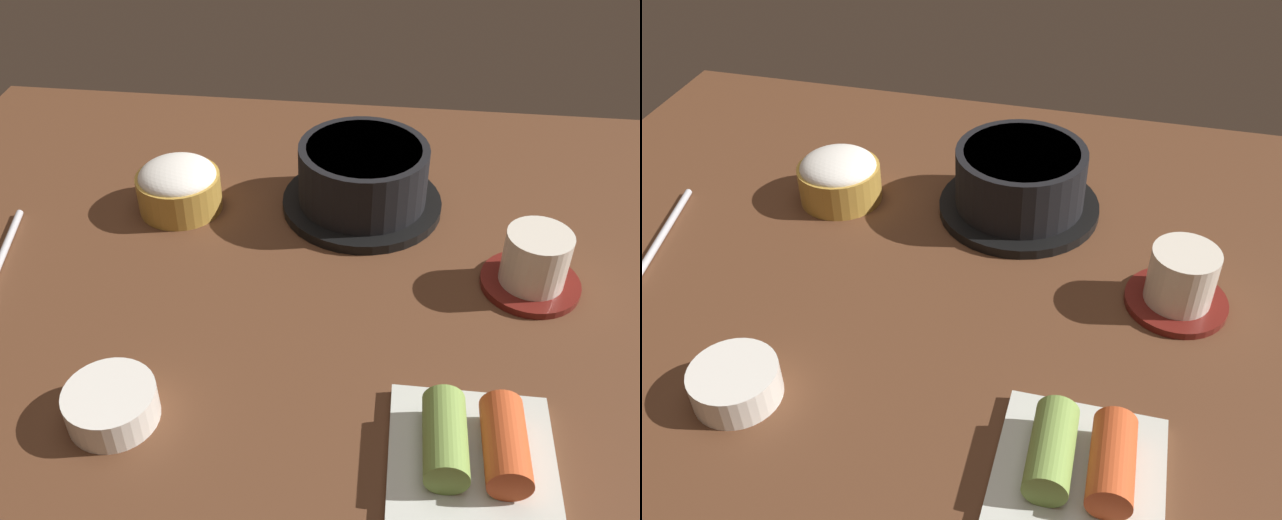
{
  "view_description": "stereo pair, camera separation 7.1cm",
  "coord_description": "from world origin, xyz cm",
  "views": [
    {
      "loc": [
        8.56,
        -57.17,
        49.75
      ],
      "look_at": [
        2.0,
        -2.0,
        5.0
      ],
      "focal_mm": 40.37,
      "sensor_mm": 36.0,
      "label": 1
    },
    {
      "loc": [
        15.57,
        -55.87,
        49.75
      ],
      "look_at": [
        2.0,
        -2.0,
        5.0
      ],
      "focal_mm": 40.37,
      "sensor_mm": 36.0,
      "label": 2
    }
  ],
  "objects": [
    {
      "name": "tea_cup_with_saucer",
      "position": [
        23.12,
        0.22,
        4.95
      ],
      "size": [
        9.97,
        9.97,
        6.48
      ],
      "color": "maroon",
      "rests_on": "dining_table"
    },
    {
      "name": "rice_bowl",
      "position": [
        -15.62,
        9.56,
        5.0
      ],
      "size": [
        9.57,
        9.57,
        5.97
      ],
      "color": "#B78C38",
      "rests_on": "dining_table"
    },
    {
      "name": "side_bowl_near",
      "position": [
        -12.96,
        -21.02,
        3.68
      ],
      "size": [
        7.64,
        7.64,
        3.11
      ],
      "color": "white",
      "rests_on": "dining_table"
    },
    {
      "name": "kimchi_plate",
      "position": [
        16.28,
        -22.07,
        3.67
      ],
      "size": [
        12.93,
        12.93,
        4.45
      ],
      "color": "silver",
      "rests_on": "dining_table"
    },
    {
      "name": "stone_pot",
      "position": [
        5.21,
        12.1,
        5.9
      ],
      "size": [
        18.36,
        18.36,
        7.92
      ],
      "color": "black",
      "rests_on": "dining_table"
    },
    {
      "name": "dining_table",
      "position": [
        0.0,
        0.0,
        1.0
      ],
      "size": [
        100.0,
        76.0,
        2.0
      ],
      "primitive_type": "cube",
      "color": "#56331E",
      "rests_on": "ground"
    }
  ]
}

